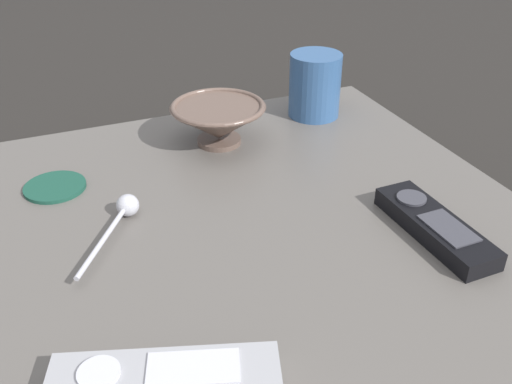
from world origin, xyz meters
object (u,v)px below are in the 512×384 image
Objects in this scene: teaspoon at (124,211)px; tv_remote_near at (165,379)px; tv_remote_far at (435,226)px; drink_coaster at (55,187)px; coffee_mug at (316,85)px; cereal_bowl at (218,121)px.

teaspoon is 0.27m from tv_remote_near.
tv_remote_far is 2.12× the size of drink_coaster.
coffee_mug is 0.41m from teaspoon.
cereal_bowl is 0.47m from tv_remote_near.
cereal_bowl reaches higher than tv_remote_near.
teaspoon is at bearing -48.51° from cereal_bowl.
teaspoon is 0.13m from drink_coaster.
teaspoon reaches higher than tv_remote_far.
tv_remote_far is 0.49m from drink_coaster.
tv_remote_far is at bearing -4.84° from coffee_mug.
coffee_mug is 0.44m from drink_coaster.
coffee_mug is 0.37m from tv_remote_far.
tv_remote_near is at bearing -39.44° from coffee_mug.
coffee_mug is 0.83× the size of teaspoon.
teaspoon is at bearing 32.25° from drink_coaster.
cereal_bowl is 0.25m from drink_coaster.
teaspoon is 0.68× the size of tv_remote_near.
coffee_mug is at bearing 101.19° from drink_coaster.
drink_coaster is at bearing -172.22° from tv_remote_near.
tv_remote_far reaches higher than drink_coaster.
coffee_mug is 0.65× the size of tv_remote_far.
teaspoon is 0.37m from tv_remote_far.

